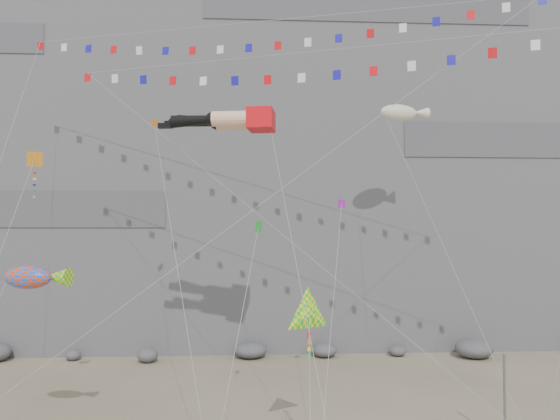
# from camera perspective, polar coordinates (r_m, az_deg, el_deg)

# --- Properties ---
(cliff) EXTENTS (80.00, 28.00, 50.00)m
(cliff) POSITION_cam_1_polar(r_m,az_deg,el_deg) (61.07, -3.11, 11.85)
(cliff) COLOR slate
(cliff) RESTS_ON ground
(talus_boulders) EXTENTS (60.00, 3.00, 1.20)m
(talus_boulders) POSITION_cam_1_polar(r_m,az_deg,el_deg) (45.35, -3.10, -14.45)
(talus_boulders) COLOR #58585D
(talus_boulders) RESTS_ON ground
(anchor_pole_right) EXTENTS (0.12, 0.12, 4.29)m
(anchor_pole_right) POSITION_cam_1_polar(r_m,az_deg,el_deg) (29.97, 22.42, -17.78)
(anchor_pole_right) COLOR slate
(anchor_pole_right) RESTS_ON ground
(legs_kite) EXTENTS (8.76, 14.93, 21.35)m
(legs_kite) POSITION_cam_1_polar(r_m,az_deg,el_deg) (32.67, -5.26, 9.25)
(legs_kite) COLOR red
(legs_kite) RESTS_ON ground
(flag_banner_upper) EXTENTS (31.94, 15.96, 30.52)m
(flag_banner_upper) POSITION_cam_1_polar(r_m,az_deg,el_deg) (37.39, -1.80, 19.07)
(flag_banner_upper) COLOR red
(flag_banner_upper) RESTS_ON ground
(flag_banner_lower) EXTENTS (29.14, 10.89, 23.45)m
(flag_banner_lower) POSITION_cam_1_polar(r_m,az_deg,el_deg) (32.58, 4.12, 16.20)
(flag_banner_lower) COLOR red
(flag_banner_lower) RESTS_ON ground
(harlequin_kite) EXTENTS (2.83, 7.25, 15.44)m
(harlequin_kite) POSITION_cam_1_polar(r_m,az_deg,el_deg) (30.76, -24.30, 4.71)
(harlequin_kite) COLOR red
(harlequin_kite) RESTS_ON ground
(fish_windsock) EXTENTS (4.64, 4.58, 9.20)m
(fish_windsock) POSITION_cam_1_polar(r_m,az_deg,el_deg) (28.64, -24.87, -6.43)
(fish_windsock) COLOR #EF3A0C
(fish_windsock) RESTS_ON ground
(delta_kite) EXTENTS (2.46, 7.83, 9.42)m
(delta_kite) POSITION_cam_1_polar(r_m,az_deg,el_deg) (25.91, 3.06, -10.87)
(delta_kite) COLOR #FFF20D
(delta_kite) RESTS_ON ground
(blimp_windsock) EXTENTS (4.91, 14.06, 22.93)m
(blimp_windsock) POSITION_cam_1_polar(r_m,az_deg,el_deg) (41.25, 12.33, 9.85)
(blimp_windsock) COLOR beige
(blimp_windsock) RESTS_ON ground
(small_kite_a) EXTENTS (5.13, 13.10, 21.62)m
(small_kite_a) POSITION_cam_1_polar(r_m,az_deg,el_deg) (35.25, -12.88, 8.12)
(small_kite_a) COLOR orange
(small_kite_a) RESTS_ON ground
(small_kite_b) EXTENTS (3.30, 10.48, 15.65)m
(small_kite_b) POSITION_cam_1_polar(r_m,az_deg,el_deg) (31.96, 6.43, 0.25)
(small_kite_b) COLOR purple
(small_kite_b) RESTS_ON ground
(small_kite_c) EXTENTS (2.79, 9.32, 13.70)m
(small_kite_c) POSITION_cam_1_polar(r_m,az_deg,el_deg) (28.58, -2.32, -2.00)
(small_kite_c) COLOR green
(small_kite_c) RESTS_ON ground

